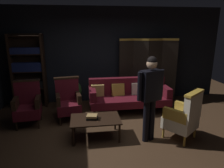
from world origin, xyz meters
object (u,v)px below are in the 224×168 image
object	(u,v)px
book_black_cloth	(92,118)
book_tan_leather	(92,116)
folding_screen	(147,69)
armchair_wing_right	(68,100)
potted_plant	(73,92)
coffee_table	(96,121)
bookshelf	(29,70)
armchair_gilt_accent	(184,117)
velvet_couch	(129,94)
armchair_wing_left	(28,104)
standing_figure	(150,92)

from	to	relation	value
book_black_cloth	book_tan_leather	bearing A→B (deg)	0.00
folding_screen	armchair_wing_right	world-z (taller)	folding_screen
book_tan_leather	potted_plant	bearing A→B (deg)	104.45
folding_screen	book_black_cloth	distance (m)	2.75
coffee_table	armchair_wing_right	bearing A→B (deg)	121.47
folding_screen	bookshelf	size ratio (longest dim) A/B	0.93
folding_screen	armchair_gilt_accent	size ratio (longest dim) A/B	1.83
velvet_couch	armchair_wing_left	bearing A→B (deg)	-169.26
bookshelf	armchair_wing_right	size ratio (longest dim) A/B	1.97
folding_screen	armchair_wing_left	size ratio (longest dim) A/B	1.83
velvet_couch	armchair_gilt_accent	bearing A→B (deg)	-65.18
armchair_gilt_accent	potted_plant	size ratio (longest dim) A/B	1.30
standing_figure	potted_plant	size ratio (longest dim) A/B	2.12
coffee_table	standing_figure	bearing A→B (deg)	-14.04
coffee_table	book_black_cloth	bearing A→B (deg)	-174.50
bookshelf	coffee_table	size ratio (longest dim) A/B	2.05
standing_figure	velvet_couch	bearing A→B (deg)	91.92
armchair_wing_left	potted_plant	bearing A→B (deg)	42.21
book_black_cloth	book_tan_leather	size ratio (longest dim) A/B	1.15
book_tan_leather	bookshelf	bearing A→B (deg)	128.51
potted_plant	book_black_cloth	xyz separation A→B (m)	(0.45, -1.75, -0.02)
standing_figure	potted_plant	distance (m)	2.60
velvet_couch	standing_figure	xyz separation A→B (m)	(0.05, -1.58, 0.57)
standing_figure	folding_screen	bearing A→B (deg)	73.44
folding_screen	standing_figure	bearing A→B (deg)	-106.56
coffee_table	standing_figure	xyz separation A→B (m)	(1.04, -0.26, 0.65)
potted_plant	bookshelf	bearing A→B (deg)	165.15
velvet_couch	potted_plant	size ratio (longest dim) A/B	2.64
armchair_gilt_accent	bookshelf	bearing A→B (deg)	145.55
folding_screen	coffee_table	distance (m)	2.72
armchair_gilt_accent	book_tan_leather	distance (m)	1.84
folding_screen	potted_plant	bearing A→B (deg)	-173.03
velvet_couch	coffee_table	xyz separation A→B (m)	(-0.99, -1.32, -0.08)
velvet_couch	coffee_table	bearing A→B (deg)	-126.83
bookshelf	velvet_couch	world-z (taller)	bookshelf
potted_plant	book_black_cloth	size ratio (longest dim) A/B	3.34
velvet_couch	armchair_gilt_accent	distance (m)	1.80
velvet_couch	book_black_cloth	size ratio (longest dim) A/B	8.83
armchair_wing_right	armchair_wing_left	bearing A→B (deg)	-172.10
velvet_couch	book_tan_leather	size ratio (longest dim) A/B	10.16
armchair_wing_left	book_tan_leather	distance (m)	1.67
armchair_wing_right	book_black_cloth	distance (m)	1.11
bookshelf	armchair_gilt_accent	size ratio (longest dim) A/B	1.97
folding_screen	book_black_cloth	bearing A→B (deg)	-131.49
standing_figure	book_black_cloth	distance (m)	1.28
standing_figure	book_black_cloth	size ratio (longest dim) A/B	7.09
velvet_couch	armchair_wing_left	world-z (taller)	armchair_wing_left
book_tan_leather	armchair_gilt_accent	bearing A→B (deg)	-9.61
armchair_wing_right	velvet_couch	bearing A→B (deg)	12.36
armchair_wing_right	standing_figure	xyz separation A→B (m)	(1.64, -1.23, 0.54)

